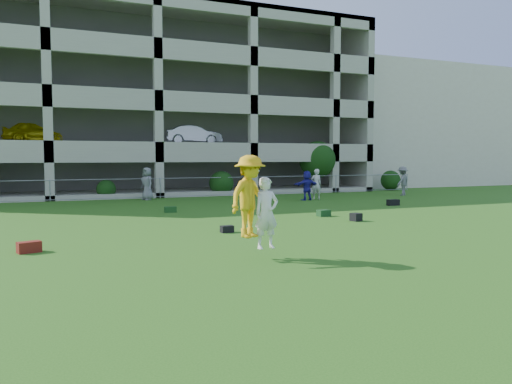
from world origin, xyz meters
name	(u,v)px	position (x,y,z in m)	size (l,w,h in m)	color
ground	(325,258)	(0.00, 0.00, 0.00)	(100.00, 100.00, 0.00)	#235114
stucco_building	(387,129)	(23.00, 28.00, 5.00)	(16.00, 14.00, 10.00)	beige
bystander_c	(147,184)	(-0.95, 17.95, 0.91)	(0.89, 0.58, 1.83)	slate
bystander_d	(307,185)	(7.25, 14.34, 0.82)	(1.53, 0.49, 1.65)	#29229C
bystander_e	(316,184)	(8.05, 14.72, 0.87)	(0.63, 0.41, 1.73)	silver
bystander_f	(403,181)	(14.48, 15.15, 0.91)	(1.18, 0.68, 1.82)	slate
bag_red_a	(29,247)	(-6.52, 3.47, 0.14)	(0.55, 0.30, 0.28)	#531E0E
bag_black_b	(227,229)	(-0.81, 4.74, 0.11)	(0.40, 0.25, 0.22)	black
bag_green_c	(324,213)	(4.26, 7.36, 0.13)	(0.50, 0.35, 0.26)	#13341A
crate_d	(356,217)	(4.60, 5.56, 0.15)	(0.35, 0.35, 0.30)	black
bag_black_e	(393,202)	(9.77, 10.00, 0.15)	(0.60, 0.30, 0.30)	black
bag_green_g	(170,210)	(-1.18, 11.18, 0.12)	(0.50, 0.30, 0.25)	#163D16
frisbee_contest	(253,200)	(-1.63, 0.50, 1.41)	(1.47, 1.21, 2.21)	#EDAE15
parking_garage	(135,108)	(-0.01, 27.70, 6.01)	(30.00, 14.00, 12.00)	#9E998C
fence	(160,188)	(0.00, 19.00, 0.61)	(36.06, 0.06, 1.20)	gray
shrub_row	(230,171)	(4.59, 19.70, 1.51)	(34.38, 2.52, 3.50)	#163D11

